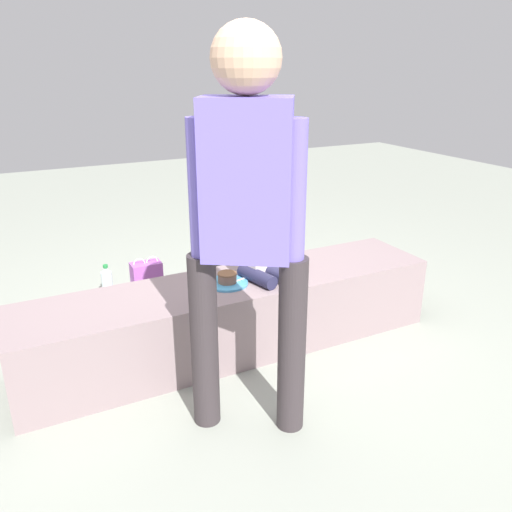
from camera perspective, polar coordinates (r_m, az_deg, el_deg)
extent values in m
plane|color=gray|center=(2.98, -2.40, -10.04)|extent=(12.00, 12.00, 0.00)
cube|color=gray|center=(2.88, -2.46, -6.55)|extent=(2.32, 0.49, 0.41)
cylinder|color=#272646|center=(2.76, 0.11, -2.27)|extent=(0.13, 0.26, 0.08)
cylinder|color=#272646|center=(2.79, 2.39, -2.05)|extent=(0.13, 0.26, 0.08)
cube|color=white|center=(2.82, 0.71, 1.36)|extent=(0.23, 0.18, 0.28)
sphere|color=#DBAD8C|center=(2.76, 0.73, 5.74)|extent=(0.16, 0.16, 0.16)
cylinder|color=#DBAD8C|center=(2.80, -1.57, 1.08)|extent=(0.05, 0.05, 0.21)
cylinder|color=#DBAD8C|center=(2.85, 2.95, 1.44)|extent=(0.05, 0.05, 0.21)
cylinder|color=#362E31|center=(2.21, 3.97, -9.93)|extent=(0.12, 0.12, 0.80)
cylinder|color=#362E31|center=(2.24, -5.71, -9.46)|extent=(0.12, 0.12, 0.80)
cube|color=#7061C9|center=(1.96, -1.03, 8.30)|extent=(0.39, 0.35, 0.61)
sphere|color=#DBAD8C|center=(1.92, -1.12, 21.02)|extent=(0.25, 0.25, 0.25)
cylinder|color=#7061C9|center=(1.96, 4.18, 6.57)|extent=(0.09, 0.09, 0.58)
cylinder|color=#7061C9|center=(2.00, -6.13, 6.78)|extent=(0.09, 0.09, 0.58)
cylinder|color=#4CA5D8|center=(2.76, -3.18, -3.01)|extent=(0.22, 0.22, 0.01)
cylinder|color=brown|center=(2.75, -3.19, -2.47)|extent=(0.10, 0.10, 0.05)
cylinder|color=brown|center=(2.74, -3.20, -1.96)|extent=(0.10, 0.10, 0.01)
cube|color=silver|center=(2.77, -1.95, -2.69)|extent=(0.11, 0.04, 0.00)
cube|color=#B259BF|center=(3.54, -11.92, -2.82)|extent=(0.20, 0.12, 0.28)
torus|color=white|center=(3.48, -12.77, -0.86)|extent=(0.08, 0.01, 0.08)
torus|color=white|center=(3.50, -11.40, -0.63)|extent=(0.08, 0.01, 0.08)
cylinder|color=black|center=(4.47, 0.52, 1.01)|extent=(0.36, 0.36, 0.04)
cylinder|color=black|center=(4.33, 0.54, 7.11)|extent=(0.11, 0.11, 0.94)
cylinder|color=silver|center=(3.68, -16.08, -3.04)|extent=(0.07, 0.07, 0.19)
cone|color=silver|center=(3.64, -16.25, -1.47)|extent=(0.07, 0.07, 0.03)
cylinder|color=#268C3F|center=(3.63, -16.29, -1.08)|extent=(0.03, 0.03, 0.02)
cube|color=white|center=(3.61, 1.10, -3.37)|extent=(0.37, 0.33, 0.11)
cube|color=black|center=(3.94, -3.60, -0.61)|extent=(0.27, 0.10, 0.19)
torus|color=black|center=(3.91, -3.63, 0.71)|extent=(0.20, 0.01, 0.20)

